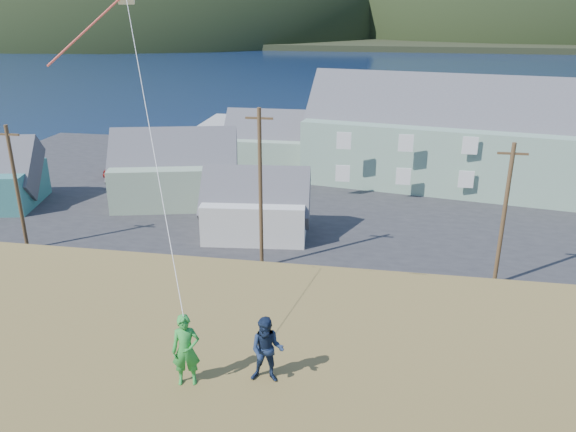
# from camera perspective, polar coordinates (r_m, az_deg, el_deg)

# --- Properties ---
(ground) EXTENTS (900.00, 900.00, 0.00)m
(ground) POSITION_cam_1_polar(r_m,az_deg,el_deg) (33.43, 1.16, -6.76)
(ground) COLOR #0A1638
(ground) RESTS_ON ground
(grass_strip) EXTENTS (110.00, 8.00, 0.10)m
(grass_strip) POSITION_cam_1_polar(r_m,az_deg,el_deg) (31.67, 0.61, -8.33)
(grass_strip) COLOR #4C3D19
(grass_strip) RESTS_ON ground
(waterfront_lot) EXTENTS (72.00, 36.00, 0.12)m
(waterfront_lot) POSITION_cam_1_polar(r_m,az_deg,el_deg) (49.01, 4.15, 2.41)
(waterfront_lot) COLOR #28282B
(waterfront_lot) RESTS_ON ground
(wharf) EXTENTS (26.00, 14.00, 0.90)m
(wharf) POSITION_cam_1_polar(r_m,az_deg,el_deg) (71.68, 1.23, 8.69)
(wharf) COLOR gray
(wharf) RESTS_ON ground
(far_shore) EXTENTS (900.00, 320.00, 2.00)m
(far_shore) POSITION_cam_1_polar(r_m,az_deg,el_deg) (359.64, 9.51, 18.21)
(far_shore) COLOR black
(far_shore) RESTS_ON ground
(far_hills) EXTENTS (760.00, 265.00, 143.00)m
(far_hills) POSITION_cam_1_polar(r_m,az_deg,el_deg) (310.57, 16.27, 17.52)
(far_hills) COLOR black
(far_hills) RESTS_ON ground
(lodge) EXTENTS (34.55, 14.77, 11.77)m
(lodge) POSITION_cam_1_polar(r_m,az_deg,el_deg) (52.24, 20.58, 7.39)
(lodge) COLOR gray
(lodge) RESTS_ON waterfront_lot
(shed_palegreen_near) EXTENTS (11.31, 8.53, 7.37)m
(shed_palegreen_near) POSITION_cam_1_polar(r_m,az_deg,el_deg) (46.71, -11.41, 4.60)
(shed_palegreen_near) COLOR gray
(shed_palegreen_near) RESTS_ON waterfront_lot
(shed_white) EXTENTS (7.95, 5.67, 5.96)m
(shed_white) POSITION_cam_1_polar(r_m,az_deg,el_deg) (39.12, -3.28, 1.10)
(shed_white) COLOR beige
(shed_white) RESTS_ON waterfront_lot
(shed_palegreen_far) EXTENTS (10.49, 6.03, 7.04)m
(shed_palegreen_far) POSITION_cam_1_polar(r_m,az_deg,el_deg) (55.52, -0.99, 7.49)
(shed_palegreen_far) COLOR gray
(shed_palegreen_far) RESTS_ON waterfront_lot
(utility_poles) EXTENTS (30.12, 0.24, 9.88)m
(utility_poles) POSITION_cam_1_polar(r_m,az_deg,el_deg) (33.55, -3.85, 1.83)
(utility_poles) COLOR #47331E
(utility_poles) RESTS_ON waterfront_lot
(parked_cars) EXTENTS (20.98, 12.19, 1.56)m
(parked_cars) POSITION_cam_1_polar(r_m,az_deg,el_deg) (55.89, -7.89, 5.43)
(parked_cars) COLOR silver
(parked_cars) RESTS_ON waterfront_lot
(kite_flyer_green) EXTENTS (0.73, 0.57, 1.76)m
(kite_flyer_green) POSITION_cam_1_polar(r_m,az_deg,el_deg) (13.31, -10.33, -13.26)
(kite_flyer_green) COLOR #268D32
(kite_flyer_green) RESTS_ON hillside
(kite_flyer_navy) EXTENTS (0.83, 0.66, 1.65)m
(kite_flyer_navy) POSITION_cam_1_polar(r_m,az_deg,el_deg) (13.22, -2.14, -13.46)
(kite_flyer_navy) COLOR #17243F
(kite_flyer_navy) RESTS_ON hillside
(kite_rig) EXTENTS (2.35, 3.28, 9.67)m
(kite_rig) POSITION_cam_1_polar(r_m,az_deg,el_deg) (17.69, -16.65, 20.05)
(kite_rig) COLOR beige
(kite_rig) RESTS_ON ground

